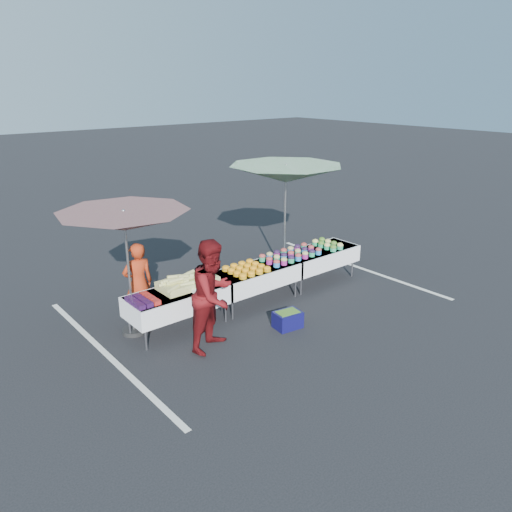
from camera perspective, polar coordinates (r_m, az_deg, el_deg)
ground at (r=10.17m, az=0.00°, el=-5.32°), size 80.00×80.00×0.00m
stripe_left at (r=8.71m, az=-16.72°, el=-10.69°), size 0.10×5.00×0.00m
stripe_right at (r=12.31m, az=11.54°, el=-1.24°), size 0.10×5.00×0.00m
table_left at (r=8.99m, az=-8.89°, el=-4.93°), size 1.86×0.81×0.75m
table_center at (r=9.95m, az=0.00°, el=-2.27°), size 1.86×0.81×0.75m
table_right at (r=11.11m, az=7.16°, el=-0.07°), size 1.86×0.81×0.75m
berry_punnets at (r=8.56m, az=-12.83°, el=-4.98°), size 0.40×0.54×0.08m
corn_pile at (r=9.04m, az=-7.78°, el=-2.96°), size 1.16×0.57×0.26m
plastic_bags at (r=8.83m, az=-6.28°, el=-3.93°), size 0.30×0.25×0.05m
carrot_bowls at (r=9.71m, az=-1.10°, el=-1.44°), size 0.75×0.69×0.11m
potato_cups at (r=10.45m, az=4.01°, el=0.22°), size 1.34×0.58×0.16m
bean_baskets at (r=11.21m, az=8.17°, el=1.35°), size 0.36×0.68×0.15m
vendor at (r=9.34m, az=-13.28°, el=-3.06°), size 0.60×0.44×1.54m
customer at (r=8.19m, az=-4.88°, el=-4.47°), size 1.12×1.00×1.89m
umbrella_left at (r=8.54m, az=-14.82°, el=3.80°), size 2.64×2.64×2.26m
umbrella_right at (r=11.01m, az=3.42°, el=9.28°), size 3.33×3.33×2.57m
storage_bin at (r=9.14m, az=3.64°, el=-7.23°), size 0.53×0.41×0.31m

